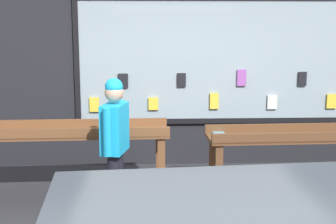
% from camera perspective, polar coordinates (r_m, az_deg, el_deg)
% --- Properties ---
extents(ground_plane, '(40.00, 40.00, 0.00)m').
position_cam_1_polar(ground_plane, '(5.30, 3.18, -13.37)').
color(ground_plane, '#2D2D33').
extents(shopfront_facade, '(7.17, 0.29, 3.51)m').
position_cam_1_polar(shopfront_facade, '(7.26, 2.04, 7.17)').
color(shopfront_facade, black).
rests_on(shopfront_facade, ground_plane).
extents(display_table_left, '(2.63, 0.70, 0.96)m').
position_cam_1_polar(display_table_left, '(5.92, -12.66, -3.21)').
color(display_table_left, brown).
rests_on(display_table_left, ground_plane).
extents(display_table_right, '(2.63, 0.67, 0.88)m').
position_cam_1_polar(display_table_right, '(6.19, 16.98, -3.43)').
color(display_table_right, brown).
rests_on(display_table_right, ground_plane).
extents(person_browsing, '(0.31, 0.63, 1.58)m').
position_cam_1_polar(person_browsing, '(5.21, -6.49, -3.24)').
color(person_browsing, black).
rests_on(person_browsing, ground_plane).
extents(small_dog, '(0.36, 0.53, 0.35)m').
position_cam_1_polar(small_dog, '(5.16, -1.85, -11.16)').
color(small_dog, white).
rests_on(small_dog, ground_plane).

